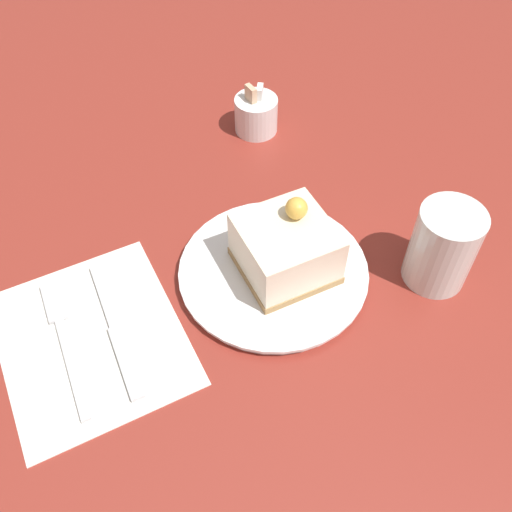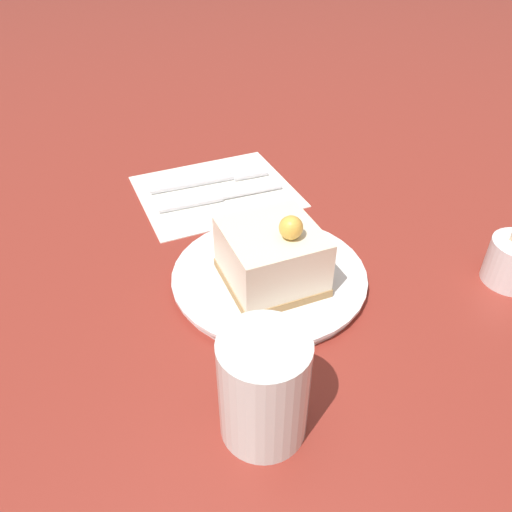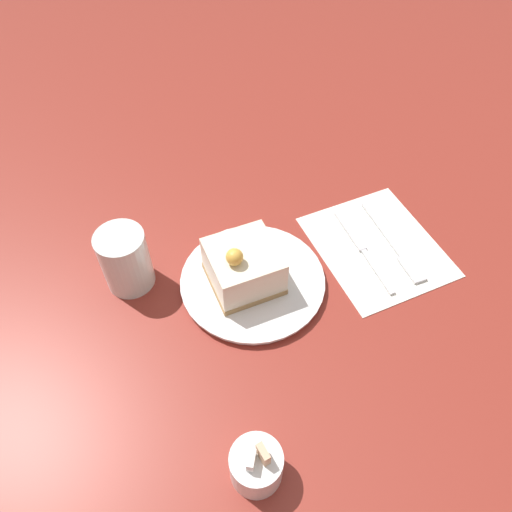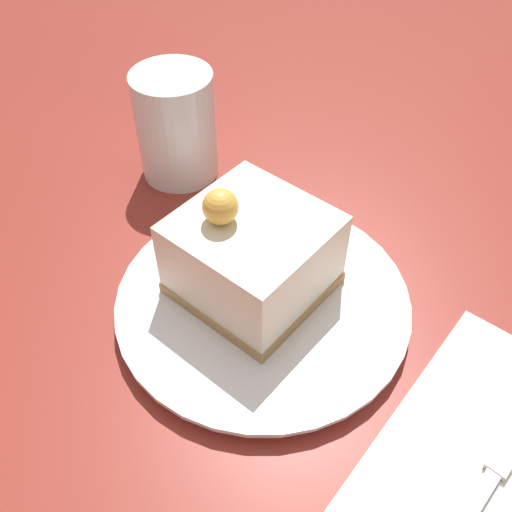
{
  "view_description": "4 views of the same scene",
  "coord_description": "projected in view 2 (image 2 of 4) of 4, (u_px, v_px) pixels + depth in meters",
  "views": [
    {
      "loc": [
        -0.12,
        -0.42,
        0.53
      ],
      "look_at": [
        -0.01,
        -0.03,
        0.04
      ],
      "focal_mm": 40.0,
      "sensor_mm": 36.0,
      "label": 1
    },
    {
      "loc": [
        0.43,
        -0.14,
        0.37
      ],
      "look_at": [
        0.01,
        -0.05,
        0.04
      ],
      "focal_mm": 35.0,
      "sensor_mm": 36.0,
      "label": 2
    },
    {
      "loc": [
        0.1,
        0.4,
        0.62
      ],
      "look_at": [
        0.0,
        -0.05,
        0.05
      ],
      "focal_mm": 35.0,
      "sensor_mm": 36.0,
      "label": 3
    },
    {
      "loc": [
        -0.2,
        0.14,
        0.34
      ],
      "look_at": [
        0.02,
        -0.04,
        0.05
      ],
      "focal_mm": 40.0,
      "sensor_mm": 36.0,
      "label": 4
    }
  ],
  "objects": [
    {
      "name": "fork",
      "position": [
        220.0,
        179.0,
        0.75
      ],
      "size": [
        0.04,
        0.18,
        0.0
      ],
      "rotation": [
        0.0,
        0.0,
        0.15
      ],
      "color": "silver",
      "rests_on": "napkin"
    },
    {
      "name": "cake_slice",
      "position": [
        272.0,
        256.0,
        0.53
      ],
      "size": [
        0.12,
        0.12,
        0.09
      ],
      "rotation": [
        0.0,
        0.0,
        0.18
      ],
      "color": "#AD8451",
      "rests_on": "plate"
    },
    {
      "name": "napkin",
      "position": [
        216.0,
        191.0,
        0.73
      ],
      "size": [
        0.22,
        0.25,
        0.0
      ],
      "rotation": [
        0.0,
        0.0,
        0.2
      ],
      "color": "white",
      "rests_on": "ground_plane"
    },
    {
      "name": "knife",
      "position": [
        210.0,
        200.0,
        0.7
      ],
      "size": [
        0.04,
        0.18,
        0.0
      ],
      "rotation": [
        0.0,
        0.0,
        0.15
      ],
      "color": "silver",
      "rests_on": "napkin"
    },
    {
      "name": "ground_plane",
      "position": [
        297.0,
        273.0,
        0.58
      ],
      "size": [
        4.0,
        4.0,
        0.0
      ],
      "primitive_type": "plane",
      "color": "maroon"
    },
    {
      "name": "drinking_glass",
      "position": [
        264.0,
        388.0,
        0.39
      ],
      "size": [
        0.07,
        0.07,
        0.1
      ],
      "color": "silver",
      "rests_on": "ground_plane"
    },
    {
      "name": "plate",
      "position": [
        269.0,
        277.0,
        0.56
      ],
      "size": [
        0.22,
        0.22,
        0.01
      ],
      "color": "white",
      "rests_on": "ground_plane"
    }
  ]
}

